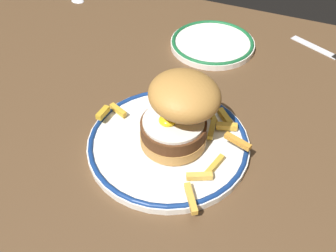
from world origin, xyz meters
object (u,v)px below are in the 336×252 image
(dinner_plate, at_px, (168,143))
(side_plate, at_px, (212,43))
(burger, at_px, (179,111))
(knife, at_px, (335,56))

(dinner_plate, bearing_deg, side_plate, 95.28)
(burger, height_order, knife, burger)
(dinner_plate, xyz_separation_m, burger, (0.01, 0.01, 0.07))
(dinner_plate, height_order, burger, burger)
(dinner_plate, xyz_separation_m, side_plate, (-0.03, 0.31, -0.00))
(burger, bearing_deg, dinner_plate, -152.38)
(burger, relative_size, knife, 0.78)
(side_plate, height_order, knife, side_plate)
(side_plate, bearing_deg, burger, -81.77)
(dinner_plate, relative_size, side_plate, 1.43)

